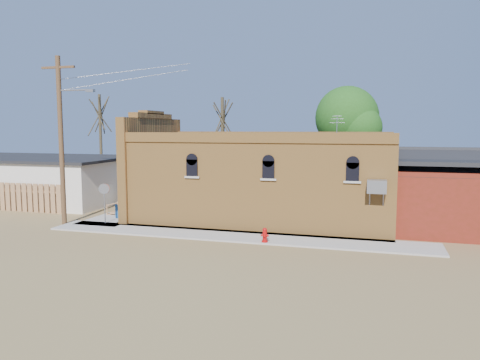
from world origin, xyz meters
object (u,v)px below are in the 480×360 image
(utility_pole, at_px, (62,137))
(stop_sign, at_px, (104,193))
(fire_hydrant, at_px, (265,235))
(brick_bar, at_px, (259,179))
(trash_barrel, at_px, (119,211))

(utility_pole, height_order, stop_sign, utility_pole)
(fire_hydrant, bearing_deg, utility_pole, 153.11)
(stop_sign, bearing_deg, brick_bar, 23.35)
(fire_hydrant, relative_size, trash_barrel, 0.89)
(utility_pole, bearing_deg, trash_barrel, 46.85)
(fire_hydrant, bearing_deg, trash_barrel, 139.32)
(utility_pole, distance_m, fire_hydrant, 12.30)
(fire_hydrant, distance_m, trash_barrel, 9.98)
(brick_bar, bearing_deg, utility_pole, -156.31)
(fire_hydrant, relative_size, stop_sign, 0.30)
(utility_pole, distance_m, trash_barrel, 5.25)
(fire_hydrant, height_order, trash_barrel, trash_barrel)
(utility_pole, bearing_deg, fire_hydrant, -6.01)
(brick_bar, relative_size, trash_barrel, 22.21)
(utility_pole, relative_size, stop_sign, 4.13)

